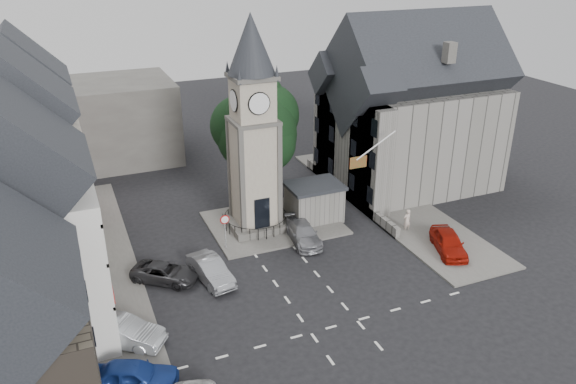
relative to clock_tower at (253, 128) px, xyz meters
name	(u,v)px	position (x,y,z in m)	size (l,w,h in m)	color
ground	(296,279)	(0.00, -7.99, -8.12)	(120.00, 120.00, 0.00)	black
pavement_west	(92,272)	(-12.50, -1.99, -8.05)	(6.00, 30.00, 0.14)	#595651
pavement_east	(387,201)	(12.00, 0.01, -8.05)	(6.00, 26.00, 0.14)	#595651
central_island	(274,223)	(1.50, 0.01, -8.04)	(10.00, 8.00, 0.16)	#595651
road_markings	(334,326)	(0.00, -13.49, -8.12)	(20.00, 8.00, 0.01)	silver
clock_tower	(253,128)	(0.00, 0.00, 0.00)	(4.86, 4.86, 16.25)	#4C4944
stone_shelter	(314,202)	(4.80, -0.49, -6.57)	(4.30, 3.30, 3.08)	slate
town_tree	(256,122)	(2.00, 5.01, -1.15)	(7.20, 7.20, 10.80)	black
warning_sign_post	(225,225)	(-3.20, -2.56, -6.09)	(0.70, 0.19, 2.85)	black
terrace_pink	(26,142)	(-15.50, 8.01, -1.54)	(8.10, 7.60, 12.80)	#C98A8C
terrace_cream	(26,180)	(-15.50, 0.01, -1.54)	(8.10, 7.60, 12.80)	beige
terrace_tudor	(26,241)	(-15.50, -7.99, -1.93)	(8.10, 7.60, 12.00)	silver
backdrop_west	(71,126)	(-12.00, 20.01, -4.12)	(20.00, 10.00, 8.00)	#4C4944
east_building	(409,118)	(15.59, 3.01, -1.86)	(14.40, 11.40, 12.60)	slate
east_boundary_wall	(347,194)	(9.20, 2.01, -7.67)	(0.40, 16.00, 0.90)	slate
flagpole	(376,145)	(8.00, -3.99, -1.12)	(3.68, 0.10, 2.74)	white
car_west_blue	(133,376)	(-11.50, -13.99, -7.36)	(1.81, 4.49, 1.53)	navy
car_west_silver	(123,332)	(-11.50, -10.29, -7.35)	(1.63, 4.68, 1.54)	#AFB3B7
car_west_grey	(165,273)	(-8.08, -4.87, -7.50)	(2.05, 4.44, 1.24)	#2A2A2C
car_island_silver	(211,270)	(-5.27, -5.92, -7.37)	(1.59, 4.55, 1.50)	gray
car_island_east	(303,233)	(2.50, -3.49, -7.44)	(1.91, 4.70, 1.36)	gray
car_east_red	(449,242)	(11.50, -8.97, -7.35)	(1.82, 4.53, 1.54)	#9C1308
pedestrian	(407,220)	(10.52, -5.12, -7.19)	(0.68, 0.44, 1.85)	beige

